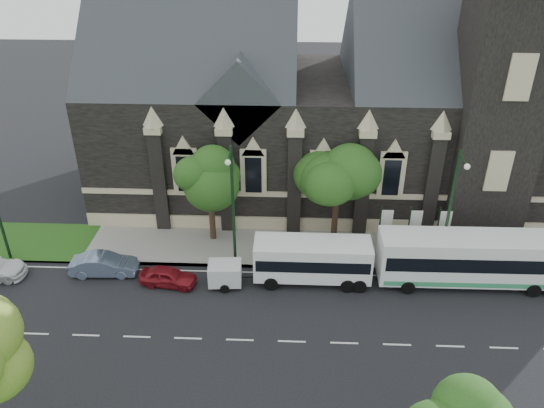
# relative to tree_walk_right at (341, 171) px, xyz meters

# --- Properties ---
(ground) EXTENTS (160.00, 160.00, 0.00)m
(ground) POSITION_rel_tree_walk_right_xyz_m (-3.21, -10.71, -5.82)
(ground) COLOR black
(ground) RESTS_ON ground
(sidewalk) EXTENTS (80.00, 5.00, 0.15)m
(sidewalk) POSITION_rel_tree_walk_right_xyz_m (-3.21, -1.21, -5.74)
(sidewalk) COLOR gray
(sidewalk) RESTS_ON ground
(museum) EXTENTS (40.00, 17.70, 29.90)m
(museum) POSITION_rel_tree_walk_right_xyz_m (1.90, 8.07, 2.35)
(museum) COLOR black
(museum) RESTS_ON ground
(tree_walk_right) EXTENTS (4.08, 4.08, 7.80)m
(tree_walk_right) POSITION_rel_tree_walk_right_xyz_m (0.00, 0.00, 0.00)
(tree_walk_right) COLOR black
(tree_walk_right) RESTS_ON ground
(tree_walk_left) EXTENTS (3.91, 3.91, 7.64)m
(tree_walk_left) POSITION_rel_tree_walk_right_xyz_m (-9.01, -0.01, -0.08)
(tree_walk_left) COLOR black
(tree_walk_left) RESTS_ON ground
(street_lamp_near) EXTENTS (0.36, 1.88, 9.00)m
(street_lamp_near) POSITION_rel_tree_walk_right_xyz_m (6.79, -3.62, -0.71)
(street_lamp_near) COLOR black
(street_lamp_near) RESTS_ON ground
(street_lamp_mid) EXTENTS (0.36, 1.88, 9.00)m
(street_lamp_mid) POSITION_rel_tree_walk_right_xyz_m (-7.21, -3.62, -0.71)
(street_lamp_mid) COLOR black
(street_lamp_mid) RESTS_ON ground
(banner_flag_left) EXTENTS (0.90, 0.10, 4.00)m
(banner_flag_left) POSITION_rel_tree_walk_right_xyz_m (3.08, -1.71, -3.43)
(banner_flag_left) COLOR black
(banner_flag_left) RESTS_ON ground
(banner_flag_center) EXTENTS (0.90, 0.10, 4.00)m
(banner_flag_center) POSITION_rel_tree_walk_right_xyz_m (5.08, -1.71, -3.43)
(banner_flag_center) COLOR black
(banner_flag_center) RESTS_ON ground
(banner_flag_right) EXTENTS (0.90, 0.10, 4.00)m
(banner_flag_right) POSITION_rel_tree_walk_right_xyz_m (7.08, -1.71, -3.43)
(banner_flag_right) COLOR black
(banner_flag_right) RESTS_ON ground
(tour_coach) EXTENTS (12.27, 2.89, 3.57)m
(tour_coach) POSITION_rel_tree_walk_right_xyz_m (8.50, -4.73, -3.87)
(tour_coach) COLOR white
(tour_coach) RESTS_ON ground
(shuttle_bus) EXTENTS (7.63, 2.69, 2.94)m
(shuttle_bus) POSITION_rel_tree_walk_right_xyz_m (-1.93, -4.82, -4.12)
(shuttle_bus) COLOR white
(shuttle_bus) RESTS_ON ground
(box_trailer) EXTENTS (3.14, 1.85, 1.65)m
(box_trailer) POSITION_rel_tree_walk_right_xyz_m (-7.64, -5.65, -4.88)
(box_trailer) COLOR silver
(box_trailer) RESTS_ON ground
(sedan) EXTENTS (4.53, 1.79, 1.47)m
(sedan) POSITION_rel_tree_walk_right_xyz_m (-15.98, -4.75, -5.08)
(sedan) COLOR slate
(sedan) RESTS_ON ground
(car_far_red) EXTENTS (3.89, 1.97, 1.27)m
(car_far_red) POSITION_rel_tree_walk_right_xyz_m (-11.39, -5.75, -5.18)
(car_far_red) COLOR maroon
(car_far_red) RESTS_ON ground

